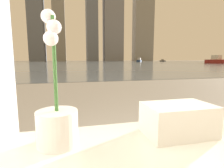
# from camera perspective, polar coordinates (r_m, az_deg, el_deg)

# --- Properties ---
(potted_orchid) EXTENTS (0.14, 0.14, 0.45)m
(potted_orchid) POSITION_cam_1_polar(r_m,az_deg,el_deg) (0.63, -17.57, -10.14)
(potted_orchid) COLOR silver
(potted_orchid) RESTS_ON bathtub
(towel_stack) EXTENTS (0.26, 0.16, 0.12)m
(towel_stack) POSITION_cam_1_polar(r_m,az_deg,el_deg) (0.73, 20.70, -10.79)
(towel_stack) COLOR silver
(towel_stack) RESTS_ON bathtub
(harbor_water) EXTENTS (180.00, 110.00, 0.01)m
(harbor_water) POSITION_cam_1_polar(r_m,az_deg,el_deg) (61.77, -13.27, 6.92)
(harbor_water) COLOR slate
(harbor_water) RESTS_ON ground_plane
(harbor_boat_0) EXTENTS (3.73, 4.67, 1.70)m
(harbor_boat_0) POSITION_cam_1_polar(r_m,az_deg,el_deg) (76.57, 8.87, 7.64)
(harbor_boat_0) COLOR navy
(harbor_boat_0) RESTS_ON harbor_water
(harbor_boat_1) EXTENTS (1.57, 3.23, 1.16)m
(harbor_boat_1) POSITION_cam_1_polar(r_m,az_deg,el_deg) (88.53, 16.18, 7.32)
(harbor_boat_1) COLOR #4C4C51
(harbor_boat_1) RESTS_ON harbor_water
(harbor_boat_2) EXTENTS (2.06, 5.25, 1.94)m
(harbor_boat_2) POSITION_cam_1_polar(r_m,az_deg,el_deg) (48.58, 30.87, 6.61)
(harbor_boat_2) COLOR maroon
(harbor_boat_2) RESTS_ON harbor_water
(skyline_tower_1) EXTENTS (8.85, 10.48, 67.08)m
(skyline_tower_1) POSITION_cam_1_polar(r_m,az_deg,el_deg) (123.64, -23.79, 22.60)
(skyline_tower_1) COLOR slate
(skyline_tower_1) RESTS_ON ground_plane
(skyline_tower_2) EXTENTS (7.33, 10.37, 58.08)m
(skyline_tower_2) POSITION_cam_1_polar(r_m,az_deg,el_deg) (121.21, -17.05, 21.03)
(skyline_tower_2) COLOR gray
(skyline_tower_2) RESTS_ON ground_plane
(skyline_tower_3) EXTENTS (7.22, 8.78, 43.32)m
(skyline_tower_3) POSITION_cam_1_polar(r_m,az_deg,el_deg) (120.54, -6.60, 17.81)
(skyline_tower_3) COLOR slate
(skyline_tower_3) RESTS_ON ground_plane
(skyline_tower_4) EXTENTS (12.79, 8.18, 66.34)m
(skyline_tower_4) POSITION_cam_1_polar(r_m,az_deg,el_deg) (125.61, 0.37, 22.83)
(skyline_tower_4) COLOR slate
(skyline_tower_4) RESTS_ON ground_plane
(skyline_tower_5) EXTENTS (13.51, 7.10, 42.97)m
(skyline_tower_5) POSITION_cam_1_polar(r_m,az_deg,el_deg) (130.00, 10.08, 16.93)
(skyline_tower_5) COLOR gray
(skyline_tower_5) RESTS_ON ground_plane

